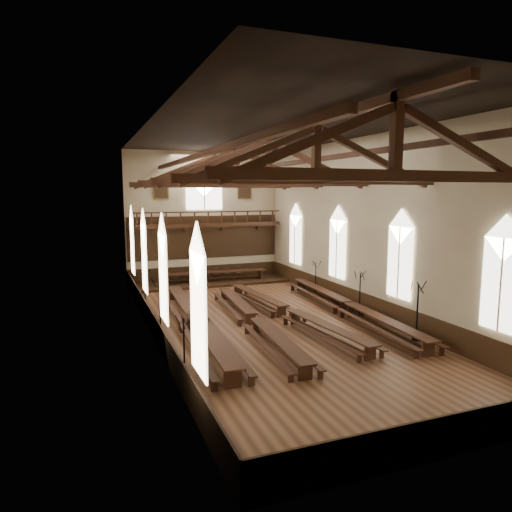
{
  "coord_description": "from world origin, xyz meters",
  "views": [
    {
      "loc": [
        -8.92,
        -21.55,
        6.9
      ],
      "look_at": [
        -0.1,
        1.5,
        3.45
      ],
      "focal_mm": 32.0,
      "sensor_mm": 36.0,
      "label": 1
    }
  ],
  "objects_px": {
    "refectory_row_b": "(255,319)",
    "high_table": "(214,273)",
    "refectory_row_c": "(288,311)",
    "candelabrum_left_near": "(184,357)",
    "candelabrum_left_far": "(145,296)",
    "candelabrum_right_mid": "(360,302)",
    "candelabrum_right_far": "(315,285)",
    "candelabrum_right_near": "(417,322)",
    "refectory_row_d": "(349,305)",
    "refectory_row_a": "(195,319)",
    "candelabrum_left_mid": "(160,317)",
    "dais": "(214,283)"
  },
  "relations": [
    {
      "from": "refectory_row_b",
      "to": "high_table",
      "type": "relative_size",
      "value": 1.73
    },
    {
      "from": "refectory_row_c",
      "to": "candelabrum_left_near",
      "type": "relative_size",
      "value": 5.93
    },
    {
      "from": "high_table",
      "to": "candelabrum_left_far",
      "type": "xyz_separation_m",
      "value": [
        -5.79,
        -5.37,
        -0.13
      ]
    },
    {
      "from": "refectory_row_b",
      "to": "candelabrum_right_mid",
      "type": "relative_size",
      "value": 5.55
    },
    {
      "from": "candelabrum_left_far",
      "to": "candelabrum_right_far",
      "type": "xyz_separation_m",
      "value": [
        11.1,
        -0.95,
        0.02
      ]
    },
    {
      "from": "candelabrum_right_near",
      "to": "candelabrum_right_mid",
      "type": "height_order",
      "value": "candelabrum_right_near"
    },
    {
      "from": "refectory_row_d",
      "to": "candelabrum_right_mid",
      "type": "bearing_deg",
      "value": -21.04
    },
    {
      "from": "high_table",
      "to": "candelabrum_right_mid",
      "type": "relative_size",
      "value": 3.21
    },
    {
      "from": "refectory_row_a",
      "to": "high_table",
      "type": "height_order",
      "value": "high_table"
    },
    {
      "from": "refectory_row_a",
      "to": "candelabrum_right_near",
      "type": "distance_m",
      "value": 10.71
    },
    {
      "from": "candelabrum_left_mid",
      "to": "candelabrum_right_near",
      "type": "distance_m",
      "value": 12.3
    },
    {
      "from": "refectory_row_b",
      "to": "candelabrum_right_near",
      "type": "xyz_separation_m",
      "value": [
        6.48,
        -4.36,
        0.35
      ]
    },
    {
      "from": "candelabrum_right_mid",
      "to": "refectory_row_b",
      "type": "bearing_deg",
      "value": -176.78
    },
    {
      "from": "refectory_row_b",
      "to": "refectory_row_c",
      "type": "relative_size",
      "value": 1.0
    },
    {
      "from": "refectory_row_c",
      "to": "dais",
      "type": "bearing_deg",
      "value": 95.58
    },
    {
      "from": "refectory_row_c",
      "to": "refectory_row_d",
      "type": "distance_m",
      "value": 3.69
    },
    {
      "from": "refectory_row_a",
      "to": "candelabrum_left_mid",
      "type": "xyz_separation_m",
      "value": [
        -1.72,
        0.15,
        0.26
      ]
    },
    {
      "from": "refectory_row_c",
      "to": "candelabrum_left_near",
      "type": "height_order",
      "value": "candelabrum_left_near"
    },
    {
      "from": "candelabrum_right_far",
      "to": "high_table",
      "type": "bearing_deg",
      "value": 129.98
    },
    {
      "from": "refectory_row_d",
      "to": "candelabrum_left_far",
      "type": "xyz_separation_m",
      "value": [
        -10.55,
        5.96,
        0.15
      ]
    },
    {
      "from": "candelabrum_right_far",
      "to": "refectory_row_a",
      "type": "bearing_deg",
      "value": -152.93
    },
    {
      "from": "refectory_row_a",
      "to": "refectory_row_b",
      "type": "xyz_separation_m",
      "value": [
        2.9,
        -0.79,
        -0.08
      ]
    },
    {
      "from": "candelabrum_left_mid",
      "to": "candelabrum_right_far",
      "type": "bearing_deg",
      "value": 22.7
    },
    {
      "from": "refectory_row_d",
      "to": "candelabrum_right_far",
      "type": "xyz_separation_m",
      "value": [
        0.55,
        5.01,
        0.17
      ]
    },
    {
      "from": "candelabrum_right_near",
      "to": "candelabrum_right_far",
      "type": "xyz_separation_m",
      "value": [
        -0.0,
        9.95,
        -0.13
      ]
    },
    {
      "from": "dais",
      "to": "candelabrum_right_mid",
      "type": "xyz_separation_m",
      "value": [
        5.31,
        -11.55,
        0.67
      ]
    },
    {
      "from": "refectory_row_b",
      "to": "candelabrum_right_near",
      "type": "bearing_deg",
      "value": -33.92
    },
    {
      "from": "candelabrum_left_far",
      "to": "refectory_row_b",
      "type": "bearing_deg",
      "value": -54.78
    },
    {
      "from": "candelabrum_left_near",
      "to": "candelabrum_right_mid",
      "type": "xyz_separation_m",
      "value": [
        11.1,
        5.02,
        0.05
      ]
    },
    {
      "from": "refectory_row_d",
      "to": "refectory_row_c",
      "type": "bearing_deg",
      "value": 175.73
    },
    {
      "from": "refectory_row_c",
      "to": "refectory_row_d",
      "type": "height_order",
      "value": "refectory_row_d"
    },
    {
      "from": "refectory_row_b",
      "to": "refectory_row_c",
      "type": "bearing_deg",
      "value": 20.66
    },
    {
      "from": "candelabrum_left_near",
      "to": "candelabrum_right_far",
      "type": "distance_m",
      "value": 15.1
    },
    {
      "from": "refectory_row_d",
      "to": "dais",
      "type": "xyz_separation_m",
      "value": [
        -4.76,
        11.34,
        -0.47
      ]
    },
    {
      "from": "refectory_row_a",
      "to": "candelabrum_right_near",
      "type": "bearing_deg",
      "value": -28.77
    },
    {
      "from": "refectory_row_d",
      "to": "dais",
      "type": "relative_size",
      "value": 1.29
    },
    {
      "from": "refectory_row_a",
      "to": "refectory_row_d",
      "type": "height_order",
      "value": "refectory_row_a"
    },
    {
      "from": "refectory_row_c",
      "to": "refectory_row_d",
      "type": "relative_size",
      "value": 0.96
    },
    {
      "from": "refectory_row_d",
      "to": "candelabrum_left_near",
      "type": "relative_size",
      "value": 6.18
    },
    {
      "from": "candelabrum_right_mid",
      "to": "dais",
      "type": "bearing_deg",
      "value": 114.68
    },
    {
      "from": "refectory_row_a",
      "to": "candelabrum_left_mid",
      "type": "distance_m",
      "value": 1.74
    },
    {
      "from": "refectory_row_c",
      "to": "high_table",
      "type": "bearing_deg",
      "value": 95.58
    },
    {
      "from": "candelabrum_right_mid",
      "to": "candelabrum_left_near",
      "type": "bearing_deg",
      "value": -155.65
    },
    {
      "from": "dais",
      "to": "high_table",
      "type": "relative_size",
      "value": 1.4
    },
    {
      "from": "refectory_row_b",
      "to": "candelabrum_left_near",
      "type": "bearing_deg",
      "value": -134.74
    },
    {
      "from": "high_table",
      "to": "candelabrum_left_far",
      "type": "height_order",
      "value": "candelabrum_left_far"
    },
    {
      "from": "refectory_row_d",
      "to": "candelabrum_right_far",
      "type": "height_order",
      "value": "candelabrum_right_far"
    },
    {
      "from": "refectory_row_c",
      "to": "high_table",
      "type": "distance_m",
      "value": 11.12
    },
    {
      "from": "dais",
      "to": "candelabrum_right_mid",
      "type": "bearing_deg",
      "value": -65.32
    },
    {
      "from": "dais",
      "to": "candelabrum_right_near",
      "type": "bearing_deg",
      "value": -71.94
    }
  ]
}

